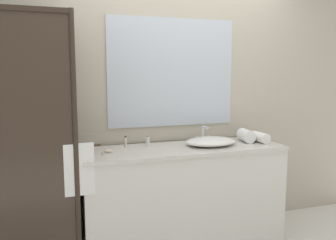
{
  "coord_description": "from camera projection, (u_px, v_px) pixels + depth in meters",
  "views": [
    {
      "loc": [
        -1.11,
        -2.85,
        1.56
      ],
      "look_at": [
        -0.15,
        0.0,
        1.15
      ],
      "focal_mm": 37.5,
      "sensor_mm": 36.0,
      "label": 1
    }
  ],
  "objects": [
    {
      "name": "shower_enclosure",
      "position": [
        29.0,
        148.0,
        2.53
      ],
      "size": [
        1.2,
        0.59,
        2.0
      ],
      "color": "#2D2319",
      "rests_on": "ground_plane"
    },
    {
      "name": "sink_basin",
      "position": [
        211.0,
        141.0,
        3.19
      ],
      "size": [
        0.47,
        0.34,
        0.07
      ],
      "primitive_type": "ellipsoid",
      "color": "white",
      "rests_on": "vanity_cabinet"
    },
    {
      "name": "amenity_bottle_lotion",
      "position": [
        126.0,
        142.0,
        3.12
      ],
      "size": [
        0.02,
        0.02,
        0.1
      ],
      "color": "silver",
      "rests_on": "vanity_cabinet"
    },
    {
      "name": "vanity_cabinet",
      "position": [
        183.0,
        195.0,
        3.19
      ],
      "size": [
        1.8,
        0.58,
        0.9
      ],
      "color": "silver",
      "rests_on": "ground_plane"
    },
    {
      "name": "rolled_towel_near_edge",
      "position": [
        260.0,
        137.0,
        3.32
      ],
      "size": [
        0.11,
        0.2,
        0.1
      ],
      "primitive_type": "cylinder",
      "rotation": [
        1.57,
        0.0,
        0.08
      ],
      "color": "white",
      "rests_on": "vanity_cabinet"
    },
    {
      "name": "amenity_bottle_shampoo",
      "position": [
        148.0,
        141.0,
        3.13
      ],
      "size": [
        0.03,
        0.03,
        0.1
      ],
      "color": "silver",
      "rests_on": "vanity_cabinet"
    },
    {
      "name": "wall_back_with_mirror",
      "position": [
        171.0,
        99.0,
        3.39
      ],
      "size": [
        4.4,
        0.06,
        2.6
      ],
      "color": "#B2A893",
      "rests_on": "ground_plane"
    },
    {
      "name": "rolled_towel_middle",
      "position": [
        246.0,
        136.0,
        3.35
      ],
      "size": [
        0.14,
        0.21,
        0.12
      ],
      "primitive_type": "cylinder",
      "rotation": [
        1.57,
        0.0,
        -0.14
      ],
      "color": "white",
      "rests_on": "vanity_cabinet"
    },
    {
      "name": "soap_dish",
      "position": [
        108.0,
        152.0,
        2.86
      ],
      "size": [
        0.1,
        0.07,
        0.04
      ],
      "color": "silver",
      "rests_on": "vanity_cabinet"
    },
    {
      "name": "faucet",
      "position": [
        203.0,
        137.0,
        3.34
      ],
      "size": [
        0.17,
        0.13,
        0.16
      ],
      "color": "silver",
      "rests_on": "vanity_cabinet"
    }
  ]
}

